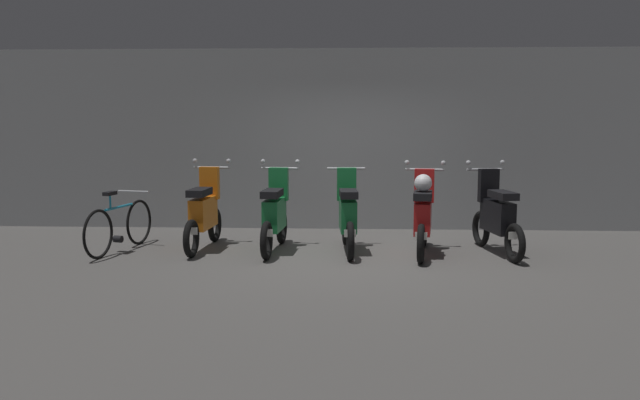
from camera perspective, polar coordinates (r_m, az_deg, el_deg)
ground_plane at (r=9.07m, az=2.39°, el=-4.99°), size 80.00×80.00×0.00m
back_wall at (r=11.32m, az=2.49°, el=5.24°), size 16.00×0.30×3.05m
motorbike_slot_0 at (r=9.71m, az=-9.99°, el=-1.11°), size 0.59×1.68×1.29m
motorbike_slot_1 at (r=9.44m, az=-3.92°, el=-1.25°), size 0.59×1.68×1.29m
motorbike_slot_2 at (r=9.39m, az=2.40°, el=-1.30°), size 0.56×1.68×1.18m
motorbike_slot_3 at (r=9.28m, az=8.90°, el=-1.22°), size 0.58×1.68×1.29m
motorbike_slot_4 at (r=9.55m, az=15.00°, el=-1.39°), size 0.59×1.67×1.29m
bicycle at (r=9.83m, az=-16.96°, el=-2.20°), size 0.54×1.70×0.89m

